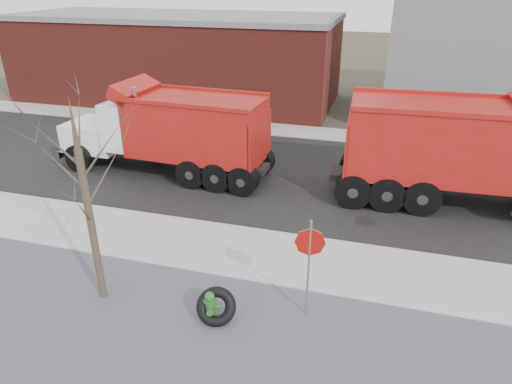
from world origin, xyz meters
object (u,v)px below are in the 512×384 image
(fire_hydrant, at_px, (210,308))
(dump_truck_red_b, at_px, (171,130))
(stop_sign, at_px, (309,252))
(dump_truck_red_a, at_px, (475,150))
(truck_tire, at_px, (216,307))

(fire_hydrant, xyz_separation_m, dump_truck_red_b, (-4.68, 7.97, 1.49))
(stop_sign, relative_size, dump_truck_red_a, 0.25)
(dump_truck_red_a, bearing_deg, truck_tire, -130.56)
(dump_truck_red_a, height_order, dump_truck_red_b, dump_truck_red_a)
(stop_sign, xyz_separation_m, dump_truck_red_b, (-6.81, 7.09, 0.10))
(stop_sign, relative_size, dump_truck_red_b, 0.29)
(stop_sign, distance_m, dump_truck_red_b, 9.83)
(truck_tire, height_order, dump_truck_red_a, dump_truck_red_a)
(fire_hydrant, bearing_deg, truck_tire, 5.83)
(truck_tire, relative_size, dump_truck_red_b, 0.13)
(fire_hydrant, relative_size, stop_sign, 0.33)
(fire_hydrant, bearing_deg, dump_truck_red_b, 102.64)
(dump_truck_red_b, bearing_deg, stop_sign, 136.73)
(dump_truck_red_a, distance_m, dump_truck_red_b, 11.20)
(truck_tire, bearing_deg, fire_hydrant, -156.37)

